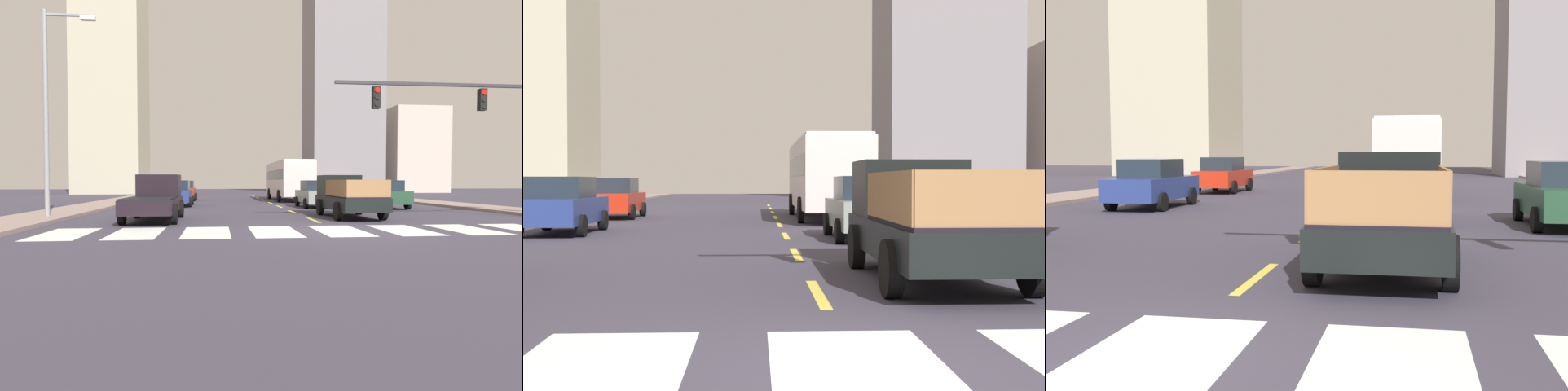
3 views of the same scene
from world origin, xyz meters
TOP-DOWN VIEW (x-y plane):
  - ground_plane at (0.00, 0.00)m, footprint 160.00×160.00m
  - crosswalk_stripe_3 at (-2.22, 0.00)m, footprint 1.51×3.25m
  - crosswalk_stripe_4 at (0.00, 0.00)m, footprint 1.51×3.25m
  - lane_dash_0 at (0.00, 4.00)m, footprint 0.16×2.40m
  - lane_dash_1 at (0.00, 9.00)m, footprint 0.16×2.40m
  - lane_dash_2 at (0.00, 14.00)m, footprint 0.16×2.40m
  - lane_dash_3 at (0.00, 19.00)m, footprint 0.16×2.40m
  - lane_dash_4 at (0.00, 24.00)m, footprint 0.16×2.40m
  - lane_dash_5 at (0.00, 29.00)m, footprint 0.16×2.40m
  - lane_dash_6 at (0.00, 34.00)m, footprint 0.16×2.40m
  - lane_dash_7 at (0.00, 39.00)m, footprint 0.16×2.40m
  - pickup_stakebed at (1.94, 5.60)m, footprint 2.18×5.20m
  - city_bus at (2.09, 22.96)m, footprint 2.72×10.80m
  - sedan_near_left at (-6.71, 15.18)m, footprint 2.02×4.40m
  - sedan_mid at (2.16, 12.92)m, footprint 2.02×4.40m
  - sedan_near_right at (-6.85, 23.76)m, footprint 2.02×4.40m
  - sedan_far at (6.24, 11.73)m, footprint 2.02×4.40m
  - tower_tall_centre at (-18.22, 47.15)m, footprint 8.45×10.03m

SIDE VIEW (x-z plane):
  - ground_plane at x=0.00m, z-range 0.00..0.00m
  - lane_dash_0 at x=0.00m, z-range 0.00..0.01m
  - lane_dash_1 at x=0.00m, z-range 0.00..0.01m
  - lane_dash_2 at x=0.00m, z-range 0.00..0.01m
  - lane_dash_3 at x=0.00m, z-range 0.00..0.01m
  - lane_dash_4 at x=0.00m, z-range 0.00..0.01m
  - lane_dash_5 at x=0.00m, z-range 0.00..0.01m
  - lane_dash_6 at x=0.00m, z-range 0.00..0.01m
  - lane_dash_7 at x=0.00m, z-range 0.00..0.01m
  - crosswalk_stripe_3 at x=-2.22m, z-range 0.00..0.01m
  - crosswalk_stripe_4 at x=0.00m, z-range 0.00..0.01m
  - sedan_near_left at x=-6.71m, z-range 0.00..1.72m
  - sedan_mid at x=2.16m, z-range 0.00..1.72m
  - sedan_near_right at x=-6.85m, z-range 0.00..1.72m
  - sedan_far at x=6.24m, z-range 0.00..1.72m
  - pickup_stakebed at x=1.94m, z-range -0.04..1.92m
  - city_bus at x=2.09m, z-range 0.29..3.61m
  - tower_tall_centre at x=-18.22m, z-range 0.00..28.62m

